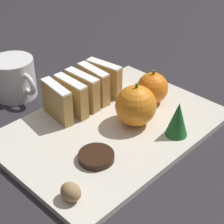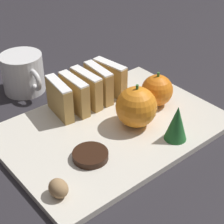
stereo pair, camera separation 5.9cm
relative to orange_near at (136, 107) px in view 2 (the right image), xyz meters
The scene contains 13 objects.
ground_plane 0.07m from the orange_near, 124.21° to the right, with size 6.00×6.00×0.00m, color #28262B.
serving_platter 0.06m from the orange_near, 124.21° to the right, with size 0.28×0.40×0.01m.
stollen_slice_front 0.15m from the orange_near, 142.67° to the right, with size 0.08×0.03×0.07m.
stollen_slice_second 0.13m from the orange_near, 152.72° to the right, with size 0.08×0.02×0.07m.
stollen_slice_third 0.12m from the orange_near, 166.78° to the right, with size 0.08×0.02×0.07m.
stollen_slice_fourth 0.12m from the orange_near, behind, with size 0.08×0.02×0.07m.
stollen_slice_fifth 0.12m from the orange_near, 163.41° to the left, with size 0.08×0.03×0.07m.
orange_near is the anchor object (origin of this frame).
orange_far 0.08m from the orange_near, 107.31° to the left, with size 0.06×0.06×0.07m.
walnut 0.22m from the orange_near, 74.21° to the right, with size 0.03×0.03×0.03m.
chocolate_cookie 0.13m from the orange_near, 79.55° to the right, with size 0.06×0.06×0.01m.
evergreen_sprig 0.08m from the orange_near, 17.73° to the left, with size 0.04×0.04×0.07m.
coffee_mug 0.28m from the orange_near, 161.36° to the right, with size 0.12×0.09×0.08m.
Camera 2 is at (0.43, -0.36, 0.42)m, focal length 60.00 mm.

